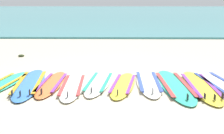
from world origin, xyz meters
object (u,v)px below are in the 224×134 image
Objects in this scene: surfboard_3 at (72,86)px; surfboard_7 at (174,85)px; surfboard_1 at (30,83)px; surfboard_2 at (52,83)px; surfboard_4 at (99,83)px; surfboard_6 at (148,82)px; surfboard_0 at (4,83)px; surfboard_5 at (123,85)px; surfboard_9 at (218,84)px; surfboard_8 at (200,86)px.

surfboard_3 is 2.34m from surfboard_7.
surfboard_1 is 0.52m from surfboard_2.
surfboard_4 and surfboard_6 have the same top height.
surfboard_0 is 1.63m from surfboard_3.
surfboard_7 is at bearing -19.37° from surfboard_6.
surfboard_1 is 1.23× the size of surfboard_5.
surfboard_2 is at bearing -1.36° from surfboard_1.
surfboard_6 is at bearing 160.63° from surfboard_7.
surfboard_1 and surfboard_3 have the same top height.
surfboard_0 is 5.00m from surfboard_9.
surfboard_1 is 3.95m from surfboard_8.
surfboard_4 and surfboard_5 have the same top height.
surfboard_9 is (2.80, -0.04, 0.00)m from surfboard_4.
surfboard_6 is (2.80, 0.12, -0.00)m from surfboard_1.
surfboard_7 is at bearing -1.49° from surfboard_2.
surfboard_9 is (0.47, 0.17, 0.00)m from surfboard_8.
surfboard_3 and surfboard_8 have the same top height.
surfboard_8 is at bearing -1.52° from surfboard_0.
surfboard_0 is 1.00× the size of surfboard_3.
surfboard_2 is at bearing 177.72° from surfboard_8.
surfboard_2 is 0.80× the size of surfboard_7.
surfboard_1 is at bearing -177.60° from surfboard_4.
surfboard_5 is 2.23m from surfboard_9.
surfboard_8 is at bearing -2.28° from surfboard_2.
surfboard_6 is at bearing 9.67° from surfboard_3.
surfboard_0 and surfboard_6 have the same top height.
surfboard_2 is at bearing 177.96° from surfboard_5.
surfboard_8 is (4.53, -0.12, -0.00)m from surfboard_0.
surfboard_8 is (1.15, -0.26, 0.00)m from surfboard_6.
surfboard_0 is 0.87× the size of surfboard_9.
surfboard_8 is 1.02× the size of surfboard_9.
surfboard_6 is at bearing 176.77° from surfboard_9.
surfboard_7 is (3.96, -0.06, -0.00)m from surfboard_0.
surfboard_5 and surfboard_7 have the same top height.
surfboard_9 is at bearing -0.89° from surfboard_4.
surfboard_3 is at bearing -176.48° from surfboard_9.
surfboard_7 is at bearing -1.47° from surfboard_1.
surfboard_1 is 1.23× the size of surfboard_2.
surfboard_9 is (1.05, 0.11, 0.00)m from surfboard_7.
surfboard_2 is 2.28m from surfboard_6.
surfboard_5 is 0.80× the size of surfboard_7.
surfboard_3 is at bearing -177.62° from surfboard_7.
surfboard_2 and surfboard_6 have the same top height.
surfboard_5 is (2.19, -0.07, -0.00)m from surfboard_1.
surfboard_4 is at bearing 166.29° from surfboard_5.
surfboard_0 and surfboard_7 have the same top height.
surfboard_2 and surfboard_9 have the same top height.
surfboard_7 is at bearing -0.70° from surfboard_5.
surfboard_4 is 1.03× the size of surfboard_5.
surfboard_1 is 1.20× the size of surfboard_4.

